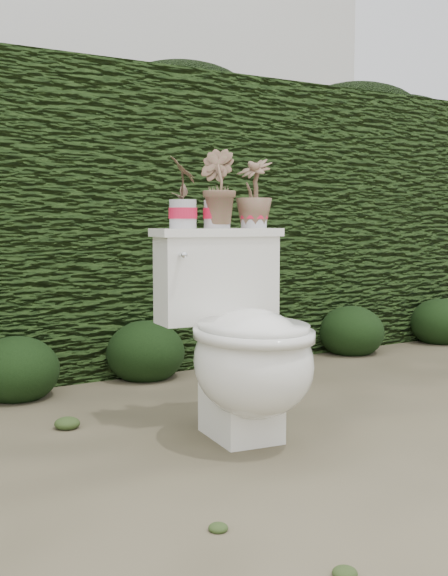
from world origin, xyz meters
TOP-DOWN VIEW (x-y plane):
  - ground at (0.00, 0.00)m, footprint 60.00×60.00m
  - hedge at (0.00, 1.60)m, footprint 8.00×1.00m
  - toilet at (0.14, -0.07)m, footprint 0.55×0.73m
  - potted_plant_left at (0.04, 0.19)m, footprint 0.14×0.16m
  - potted_plant_center at (0.18, 0.17)m, footprint 0.14×0.17m
  - potted_plant_right at (0.34, 0.15)m, footprint 0.19×0.19m
  - liriope_clump_3 at (-0.39, 0.99)m, footprint 0.39×0.39m
  - liriope_clump_4 at (0.29, 1.06)m, footprint 0.41×0.41m
  - liriope_clump_5 at (1.01, 1.06)m, footprint 0.36×0.36m
  - liriope_clump_6 at (1.66, 1.01)m, footprint 0.40×0.40m
  - liriope_clump_7 at (2.43, 0.99)m, footprint 0.40×0.40m

SIDE VIEW (x-z plane):
  - ground at x=0.00m, z-range 0.00..0.00m
  - liriope_clump_5 at x=1.01m, z-range 0.00..0.28m
  - liriope_clump_3 at x=-0.39m, z-range 0.00..0.31m
  - liriope_clump_6 at x=1.66m, z-range 0.00..0.32m
  - liriope_clump_7 at x=2.43m, z-range 0.00..0.32m
  - liriope_clump_4 at x=0.29m, z-range 0.00..0.32m
  - toilet at x=0.14m, z-range -0.03..0.74m
  - hedge at x=0.00m, z-range 0.00..1.60m
  - potted_plant_left at x=0.04m, z-range 0.78..1.04m
  - potted_plant_right at x=0.34m, z-range 0.78..1.04m
  - potted_plant_center at x=0.18m, z-range 0.78..1.07m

